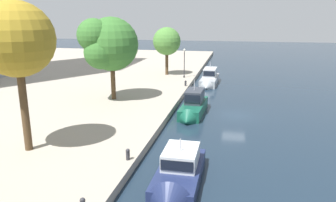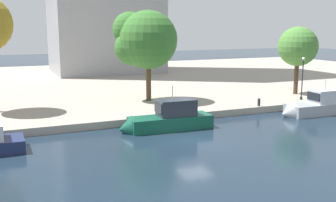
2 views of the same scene
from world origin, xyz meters
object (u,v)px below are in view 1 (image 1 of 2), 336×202
object	(u,v)px
mooring_bollard_2	(128,154)
mooring_bollard_0	(186,83)
tree_3	(107,44)
motor_yacht_0	(178,178)
tree_1	(167,41)
lamp_post	(184,62)
motor_yacht_2	(209,80)
tree_4	(13,40)
motor_yacht_1	(193,108)

from	to	relation	value
mooring_bollard_2	mooring_bollard_0	bearing A→B (deg)	-0.20
tree_3	motor_yacht_0	bearing A→B (deg)	-146.51
motor_yacht_0	tree_3	bearing A→B (deg)	-146.58
tree_1	lamp_post	bearing A→B (deg)	-119.36
tree_1	tree_3	distance (m)	18.66
motor_yacht_2	mooring_bollard_2	xyz separation A→B (m)	(-30.92, 3.11, 0.48)
mooring_bollard_0	tree_4	size ratio (longest dim) A/B	0.08
motor_yacht_1	tree_4	size ratio (longest dim) A/B	0.75
lamp_post	tree_1	size ratio (longest dim) A/B	0.59
mooring_bollard_2	tree_4	world-z (taller)	tree_4
lamp_post	tree_1	world-z (taller)	tree_1
tree_4	tree_1	bearing A→B (deg)	-6.03
motor_yacht_2	mooring_bollard_0	world-z (taller)	motor_yacht_2
motor_yacht_1	tree_1	xyz separation A→B (m)	(20.18, 7.29, 5.72)
motor_yacht_1	tree_1	world-z (taller)	tree_1
mooring_bollard_0	tree_4	distance (m)	28.15
lamp_post	tree_1	xyz separation A→B (m)	(1.88, 3.33, 3.13)
motor_yacht_2	tree_1	xyz separation A→B (m)	(3.38, 7.64, 5.78)
mooring_bollard_0	mooring_bollard_2	distance (m)	25.76
motor_yacht_2	tree_4	world-z (taller)	tree_4
mooring_bollard_2	motor_yacht_2	bearing A→B (deg)	-5.75
motor_yacht_0	motor_yacht_1	size ratio (longest dim) A/B	0.94
motor_yacht_0	lamp_post	xyz separation A→B (m)	(34.10, 5.10, 2.73)
mooring_bollard_0	tree_1	world-z (taller)	tree_1
lamp_post	tree_4	distance (m)	33.63
motor_yacht_0	tree_4	world-z (taller)	tree_4
motor_yacht_1	tree_3	bearing A→B (deg)	-97.89
tree_3	motor_yacht_1	bearing A→B (deg)	-99.80
lamp_post	tree_1	distance (m)	4.94
mooring_bollard_2	motor_yacht_0	bearing A→B (deg)	-113.20
motor_yacht_0	tree_1	distance (m)	37.41
mooring_bollard_0	lamp_post	size ratio (longest dim) A/B	0.18
motor_yacht_2	tree_3	xyz separation A→B (m)	(-14.98, 10.87, 6.74)
tree_1	tree_3	size ratio (longest dim) A/B	0.82
motor_yacht_0	tree_4	distance (m)	14.80
lamp_post	tree_4	world-z (taller)	tree_4
motor_yacht_0	tree_3	distance (m)	22.20
motor_yacht_2	tree_4	size ratio (longest dim) A/B	0.82
motor_yacht_1	motor_yacht_2	bearing A→B (deg)	-179.29
tree_4	lamp_post	bearing A→B (deg)	-12.11
motor_yacht_2	motor_yacht_0	bearing A→B (deg)	2.87
tree_3	mooring_bollard_0	bearing A→B (deg)	-38.61
motor_yacht_1	motor_yacht_2	xyz separation A→B (m)	(16.80, -0.35, -0.06)
mooring_bollard_2	tree_1	distance (m)	35.00
mooring_bollard_0	motor_yacht_0	bearing A→B (deg)	-172.07
tree_3	tree_4	size ratio (longest dim) A/B	0.89
lamp_post	tree_3	xyz separation A→B (m)	(-16.48, 6.56, 4.09)
tree_1	tree_4	xyz separation A→B (m)	(-34.28, 3.62, 2.57)
motor_yacht_0	tree_1	bearing A→B (deg)	-166.88
mooring_bollard_2	lamp_post	world-z (taller)	lamp_post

